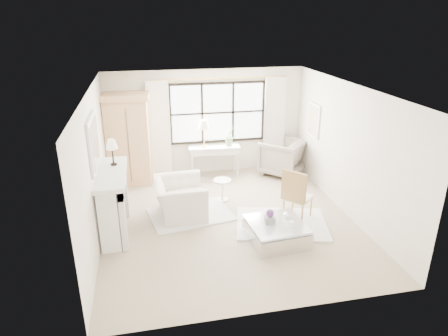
{
  "coord_description": "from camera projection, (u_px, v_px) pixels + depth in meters",
  "views": [
    {
      "loc": [
        -1.57,
        -7.07,
        4.0
      ],
      "look_at": [
        -0.06,
        0.2,
        1.08
      ],
      "focal_mm": 32.0,
      "sensor_mm": 36.0,
      "label": 1
    }
  ],
  "objects": [
    {
      "name": "wall_back",
      "position": [
        206.0,
        123.0,
        10.22
      ],
      "size": [
        5.0,
        0.0,
        5.0
      ],
      "primitive_type": "plane",
      "rotation": [
        1.57,
        0.0,
        0.0
      ],
      "color": "silver",
      "rests_on": "ground"
    },
    {
      "name": "fireplace",
      "position": [
        112.0,
        202.0,
        7.54
      ],
      "size": [
        0.58,
        1.66,
        1.26
      ],
      "color": "silver",
      "rests_on": "ground"
    },
    {
      "name": "mirror_glass",
      "position": [
        95.0,
        142.0,
        7.07
      ],
      "size": [
        0.02,
        1.0,
        0.8
      ],
      "primitive_type": "cube",
      "color": "silver",
      "rests_on": "wall_left"
    },
    {
      "name": "wingback_chair",
      "position": [
        282.0,
        157.0,
        10.41
      ],
      "size": [
        1.44,
        1.44,
        0.94
      ],
      "primitive_type": "imported",
      "rotation": [
        0.0,
        0.0,
        -2.35
      ],
      "color": "gray",
      "rests_on": "floor"
    },
    {
      "name": "coffee_table",
      "position": [
        276.0,
        232.0,
        7.4
      ],
      "size": [
        1.08,
        1.08,
        0.38
      ],
      "rotation": [
        0.0,
        0.0,
        0.09
      ],
      "color": "silver",
      "rests_on": "floor"
    },
    {
      "name": "art_frame",
      "position": [
        314.0,
        120.0,
        9.66
      ],
      "size": [
        0.04,
        0.62,
        0.82
      ],
      "primitive_type": "cube",
      "color": "white",
      "rests_on": "wall_right"
    },
    {
      "name": "rug_left",
      "position": [
        191.0,
        214.0,
        8.41
      ],
      "size": [
        1.85,
        1.46,
        0.03
      ],
      "primitive_type": "cube",
      "rotation": [
        0.0,
        0.0,
        0.18
      ],
      "color": "silver",
      "rests_on": "floor"
    },
    {
      "name": "curtain_rod",
      "position": [
        218.0,
        79.0,
        9.79
      ],
      "size": [
        3.3,
        0.04,
        0.04
      ],
      "primitive_type": "cylinder",
      "rotation": [
        0.0,
        1.57,
        0.0
      ],
      "color": "gold",
      "rests_on": "wall_back"
    },
    {
      "name": "side_table",
      "position": [
        222.0,
        187.0,
        8.96
      ],
      "size": [
        0.4,
        0.4,
        0.51
      ],
      "color": "white",
      "rests_on": "floor"
    },
    {
      "name": "planter_box",
      "position": [
        270.0,
        220.0,
        7.31
      ],
      "size": [
        0.19,
        0.19,
        0.13
      ],
      "primitive_type": "cube",
      "rotation": [
        0.0,
        0.0,
        -0.09
      ],
      "color": "slate",
      "rests_on": "coffee_table"
    },
    {
      "name": "wall_left",
      "position": [
        95.0,
        168.0,
        7.24
      ],
      "size": [
        0.0,
        5.5,
        5.5
      ],
      "primitive_type": "plane",
      "rotation": [
        1.57,
        0.0,
        1.57
      ],
      "color": "silver",
      "rests_on": "ground"
    },
    {
      "name": "curtain_left",
      "position": [
        159.0,
        131.0,
        9.94
      ],
      "size": [
        0.55,
        0.1,
        2.47
      ],
      "primitive_type": "cube",
      "color": "white",
      "rests_on": "ground"
    },
    {
      "name": "console_table",
      "position": [
        214.0,
        161.0,
        10.34
      ],
      "size": [
        1.33,
        0.55,
        0.8
      ],
      "rotation": [
        0.0,
        0.0,
        -0.08
      ],
      "color": "silver",
      "rests_on": "floor"
    },
    {
      "name": "wall_front",
      "position": [
        274.0,
        230.0,
        5.21
      ],
      "size": [
        5.0,
        0.0,
        5.0
      ],
      "primitive_type": "plane",
      "rotation": [
        -1.57,
        0.0,
        0.0
      ],
      "color": "beige",
      "rests_on": "ground"
    },
    {
      "name": "mantel_lamp",
      "position": [
        112.0,
        145.0,
        7.51
      ],
      "size": [
        0.22,
        0.22,
        0.51
      ],
      "color": "black",
      "rests_on": "fireplace"
    },
    {
      "name": "orchid_plant",
      "position": [
        230.0,
        136.0,
        10.16
      ],
      "size": [
        0.34,
        0.33,
        0.49
      ],
      "primitive_type": "imported",
      "rotation": [
        0.0,
        0.0,
        0.61
      ],
      "color": "#5D764E",
      "rests_on": "console_table"
    },
    {
      "name": "curtain_right",
      "position": [
        274.0,
        124.0,
        10.51
      ],
      "size": [
        0.55,
        0.1,
        2.47
      ],
      "primitive_type": "cube",
      "color": "beige",
      "rests_on": "ground"
    },
    {
      "name": "armoire",
      "position": [
        128.0,
        139.0,
        9.62
      ],
      "size": [
        1.18,
        0.81,
        2.24
      ],
      "rotation": [
        0.0,
        0.0,
        -0.1
      ],
      "color": "tan",
      "rests_on": "floor"
    },
    {
      "name": "window_pane",
      "position": [
        218.0,
        113.0,
        10.17
      ],
      "size": [
        2.4,
        0.02,
        1.5
      ],
      "primitive_type": "cube",
      "color": "white",
      "rests_on": "wall_back"
    },
    {
      "name": "console_lamp",
      "position": [
        204.0,
        125.0,
        9.95
      ],
      "size": [
        0.28,
        0.28,
        0.69
      ],
      "color": "#B17F3D",
      "rests_on": "console_table"
    },
    {
      "name": "french_chair",
      "position": [
        297.0,
        205.0,
        8.19
      ],
      "size": [
        0.68,
        0.68,
        1.08
      ],
      "rotation": [
        0.0,
        0.0,
        2.29
      ],
      "color": "#AB8047",
      "rests_on": "floor"
    },
    {
      "name": "art_canvas",
      "position": [
        313.0,
        120.0,
        9.65
      ],
      "size": [
        0.01,
        0.52,
        0.72
      ],
      "primitive_type": "cube",
      "color": "beige",
      "rests_on": "wall_right"
    },
    {
      "name": "window_frame",
      "position": [
        218.0,
        113.0,
        10.16
      ],
      "size": [
        2.5,
        0.04,
        1.5
      ],
      "primitive_type": null,
      "color": "black",
      "rests_on": "wall_back"
    },
    {
      "name": "mirror_frame",
      "position": [
        93.0,
        142.0,
        7.07
      ],
      "size": [
        0.05,
        1.15,
        0.95
      ],
      "primitive_type": "cube",
      "color": "white",
      "rests_on": "wall_left"
    },
    {
      "name": "floor",
      "position": [
        229.0,
        220.0,
        8.21
      ],
      "size": [
        5.5,
        5.5,
        0.0
      ],
      "primitive_type": "plane",
      "color": "tan",
      "rests_on": "ground"
    },
    {
      "name": "rug_right",
      "position": [
        281.0,
        223.0,
        8.05
      ],
      "size": [
        2.06,
        1.73,
        0.03
      ],
      "primitive_type": "cube",
      "rotation": [
        0.0,
        0.0,
        -0.24
      ],
      "color": "white",
      "rests_on": "floor"
    },
    {
      "name": "pillar_candle",
      "position": [
        291.0,
        224.0,
        7.16
      ],
      "size": [
        0.09,
        0.09,
        0.12
      ],
      "primitive_type": "cylinder",
      "color": "white",
      "rests_on": "coffee_table"
    },
    {
      "name": "ceiling",
      "position": [
        229.0,
        89.0,
        7.22
      ],
      "size": [
        5.5,
        5.5,
        0.0
      ],
      "primitive_type": "plane",
      "rotation": [
        3.14,
        0.0,
        0.0
      ],
      "color": "white",
      "rests_on": "ground"
    },
    {
      "name": "coffee_vase",
      "position": [
        287.0,
        214.0,
        7.5
      ],
      "size": [
        0.16,
        0.16,
        0.15
      ],
      "primitive_type": "imported",
      "rotation": [
        0.0,
        0.0,
        -0.14
      ],
      "color": "white",
      "rests_on": "coffee_table"
    },
    {
      "name": "club_armchair",
      "position": [
        180.0,
        198.0,
        8.3
      ],
      "size": [
        1.04,
        1.18,
        0.76
      ],
      "primitive_type": "imported",
      "rotation": [
        0.0,
        0.0,
        1.58
      ],
      "color": "silver",
      "rests_on": "floor"
    },
    {
      "name": "planter_flowers",
      "position": [
        270.0,
        213.0,
        7.26
      ],
      "size": [
        0.14,
        0.14,
        0.14
      ],
      "primitive_type": "sphere",
      "color": "#592B6D",
      "rests_on": "planter_box"
    },
    {
      "name": "wall_right",
      "position": [
        348.0,
        150.0,
        8.19
      ],
      "size": [
        0.0,
        5.5,
        5.5
      ],
      "primitive_type": "plane",
      "rotation": [
        1.57,
        0.0,
        -1.57
      ],
      "color": "beige",
      "rests_on": "ground"
    }
  ]
}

